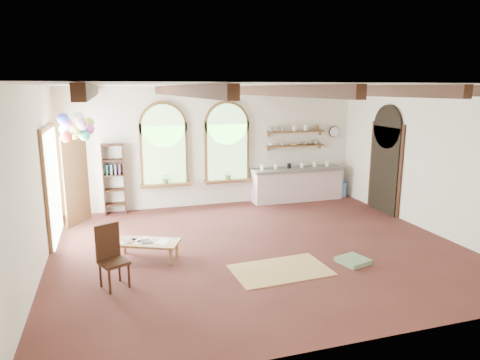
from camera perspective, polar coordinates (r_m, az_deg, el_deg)
name	(u,v)px	position (r m, az deg, el deg)	size (l,w,h in m)	color
floor	(258,247)	(8.75, 2.45, -8.93)	(8.00, 8.00, 0.00)	#562823
ceiling_beams	(260,91)	(8.17, 2.65, 11.82)	(6.20, 6.80, 0.18)	#3A2012
window_left	(164,148)	(11.30, -10.09, 4.25)	(1.30, 0.28, 2.20)	brown
window_right	(227,145)	(11.63, -1.73, 4.65)	(1.30, 0.28, 2.20)	brown
left_doorway	(52,186)	(9.77, -23.75, -0.68)	(0.10, 1.90, 2.50)	brown
right_doorway	(384,170)	(11.56, 18.71, 1.30)	(0.10, 1.30, 2.40)	black
kitchen_counter	(297,184)	(12.30, 7.61, -0.51)	(2.68, 0.62, 0.94)	silver
wall_shelf_lower	(295,146)	(12.27, 7.40, 4.56)	(1.70, 0.24, 0.04)	brown
wall_shelf_upper	(296,132)	(12.23, 7.45, 6.42)	(1.70, 0.24, 0.04)	brown
wall_clock	(334,132)	(12.86, 12.42, 6.29)	(0.32, 0.32, 0.04)	black
bookshelf	(114,179)	(11.24, -16.48, 0.11)	(0.53, 0.32, 1.80)	#3A2012
coffee_table	(147,243)	(8.26, -12.34, -8.25)	(1.32, 1.01, 0.34)	#A3794A
side_chair	(114,270)	(7.28, -16.49, -11.38)	(0.54, 0.54, 1.03)	#3A2012
floor_mat	(281,270)	(7.72, 5.43, -11.86)	(1.68, 1.04, 0.02)	tan
floor_cushion	(353,261)	(8.25, 14.84, -10.35)	(0.49, 0.49, 0.09)	#65885D
water_jug_a	(342,188)	(13.01, 13.40, -1.11)	(0.29, 0.29, 0.55)	#547CB4
water_jug_b	(328,189)	(12.78, 11.66, -1.13)	(0.32, 0.32, 0.62)	#547CB4
balloon_cluster	(76,127)	(9.71, -21.03, 6.55)	(0.74, 0.76, 1.15)	white
table_book	(125,242)	(8.28, -15.09, -8.00)	(0.15, 0.22, 0.02)	olive
tablet	(146,241)	(8.24, -12.41, -7.98)	(0.18, 0.25, 0.01)	black
potted_plant_left	(166,178)	(11.33, -9.88, 0.26)	(0.27, 0.23, 0.30)	#598C4C
potted_plant_right	(228,174)	(11.65, -1.57, 0.77)	(0.27, 0.23, 0.30)	#598C4C
shelf_cup_a	(271,144)	(11.97, 4.12, 4.78)	(0.12, 0.10, 0.10)	white
shelf_cup_b	(282,144)	(12.10, 5.68, 4.82)	(0.10, 0.10, 0.09)	beige
shelf_bowl_a	(294,144)	(12.25, 7.19, 4.77)	(0.22, 0.22, 0.05)	beige
shelf_bowl_b	(305,144)	(12.39, 8.67, 4.83)	(0.20, 0.20, 0.06)	#8C664C
shelf_vase	(316,141)	(12.54, 10.13, 5.17)	(0.18, 0.18, 0.19)	slate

